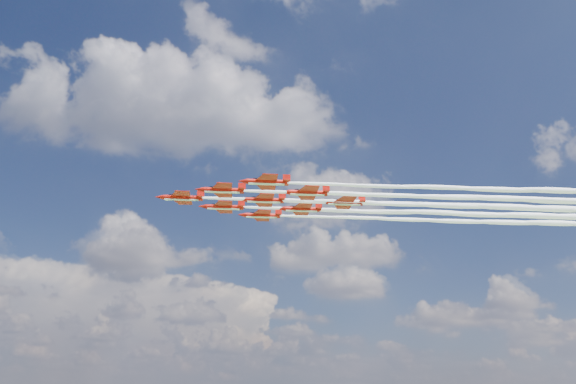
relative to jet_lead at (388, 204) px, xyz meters
name	(u,v)px	position (x,y,z in m)	size (l,w,h in m)	color
jet_lead	(388,204)	(0.00, 0.00, 0.00)	(115.50, 10.52, 3.06)	#B5110A
jet_row2_port	(435,197)	(10.65, -6.30, 0.00)	(115.50, 10.52, 3.06)	#B5110A
jet_row2_starb	(419,212)	(10.32, 6.83, 0.00)	(115.50, 10.52, 3.06)	#B5110A
jet_row3_port	(486,189)	(21.30, -12.59, 0.00)	(115.50, 10.52, 3.06)	#B5110A
jet_row3_centre	(465,206)	(20.97, 0.53, 0.00)	(115.50, 10.52, 3.06)	#B5110A
jet_row3_starb	(448,220)	(20.63, 13.66, 0.00)	(115.50, 10.52, 3.06)	#B5110A
jet_row4_port	(515,199)	(31.62, -5.76, 0.00)	(115.50, 10.52, 3.06)	#B5110A
jet_row4_starb	(493,214)	(31.28, 7.36, 0.00)	(115.50, 10.52, 3.06)	#B5110A
jet_tail	(541,208)	(41.94, 1.07, 0.00)	(115.50, 10.52, 3.06)	#B5110A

